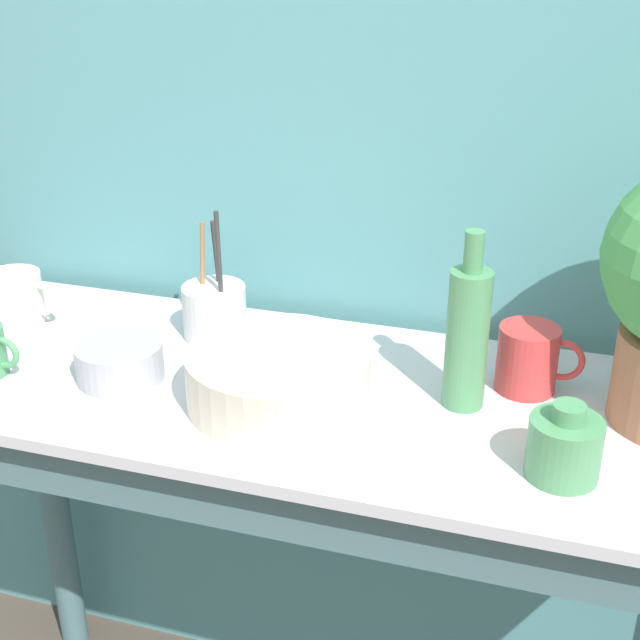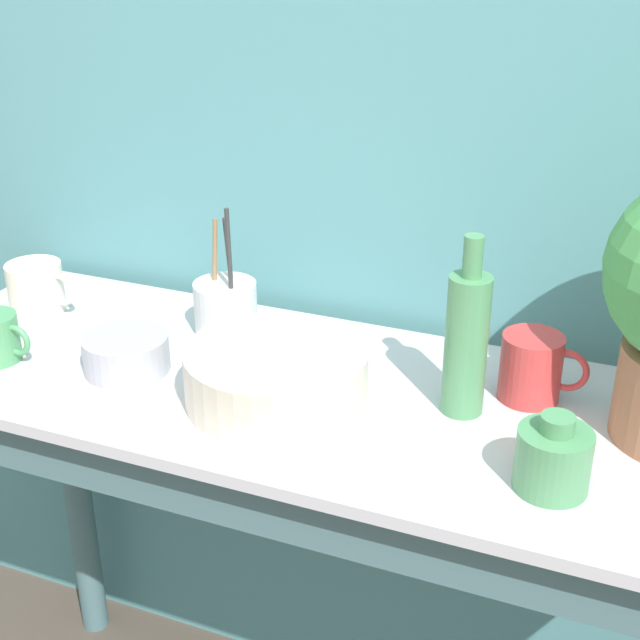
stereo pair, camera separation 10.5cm
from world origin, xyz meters
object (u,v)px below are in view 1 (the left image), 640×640
(bottle_short, at_px, (564,446))
(mug_red, at_px, (529,359))
(mug_cream, at_px, (16,298))
(bottle_tall, at_px, (467,335))
(bowl_wash_large, at_px, (278,377))
(utensil_cup, at_px, (215,310))
(bowl_small_steel, at_px, (120,361))

(bottle_short, xyz_separation_m, mug_red, (-0.07, 0.22, 0.01))
(mug_cream, xyz_separation_m, mug_red, (0.89, 0.02, 0.01))
(mug_red, bearing_deg, mug_cream, -178.64)
(bottle_short, relative_size, mug_red, 0.81)
(mug_cream, bearing_deg, bottle_tall, -3.78)
(mug_red, bearing_deg, bottle_short, -73.42)
(mug_cream, relative_size, mug_red, 1.03)
(mug_cream, bearing_deg, bowl_wash_large, -13.59)
(bottle_short, relative_size, utensil_cup, 0.46)
(bowl_wash_large, bearing_deg, bowl_small_steel, -179.48)
(bowl_wash_large, xyz_separation_m, bottle_short, (0.42, -0.07, 0.00))
(bowl_wash_large, bearing_deg, mug_red, 23.30)
(bowl_wash_large, distance_m, mug_cream, 0.55)
(bowl_wash_large, height_order, utensil_cup, utensil_cup)
(bottle_tall, xyz_separation_m, utensil_cup, (-0.44, 0.10, -0.07))
(bowl_wash_large, height_order, bowl_small_steel, bowl_wash_large)
(bowl_wash_large, xyz_separation_m, mug_cream, (-0.54, 0.13, 0.00))
(bowl_wash_large, relative_size, bowl_small_steel, 2.00)
(bottle_tall, bearing_deg, bowl_small_steel, -171.41)
(bottle_tall, relative_size, utensil_cup, 1.17)
(bottle_short, height_order, mug_cream, bottle_short)
(bowl_wash_large, xyz_separation_m, mug_red, (0.35, 0.15, 0.01))
(bowl_wash_large, xyz_separation_m, bowl_small_steel, (-0.26, -0.00, -0.01))
(mug_cream, bearing_deg, utensil_cup, 7.88)
(mug_cream, bearing_deg, bowl_small_steel, -25.63)
(mug_red, relative_size, utensil_cup, 0.56)
(bowl_wash_large, distance_m, bowl_small_steel, 0.26)
(bottle_tall, xyz_separation_m, mug_red, (0.09, 0.07, -0.06))
(utensil_cup, bearing_deg, mug_red, -3.11)
(mug_red, xyz_separation_m, utensil_cup, (-0.53, 0.03, -0.00))
(bottle_short, height_order, mug_red, bottle_short)
(bottle_tall, distance_m, mug_red, 0.13)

